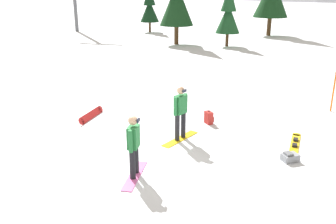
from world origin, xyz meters
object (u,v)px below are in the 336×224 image
at_px(snowboarder_midground, 180,112).
at_px(loose_snowboard_near_right, 91,115).
at_px(pine_tree_twin, 150,6).
at_px(pine_tree_leaning, 228,13).
at_px(snowboarder_foreground, 134,145).
at_px(loose_snowboard_far_spare, 295,143).
at_px(trail_marker_pole, 334,89).
at_px(backpack_red, 209,118).
at_px(backpack_grey, 290,157).

bearing_deg(snowboarder_midground, loose_snowboard_near_right, 162.37).
distance_m(pine_tree_twin, pine_tree_leaning, 11.20).
distance_m(snowboarder_foreground, loose_snowboard_far_spare, 5.28).
relative_size(snowboarder_midground, pine_tree_twin, 0.37).
bearing_deg(loose_snowboard_near_right, snowboarder_foreground, -51.77).
bearing_deg(pine_tree_leaning, trail_marker_pole, -70.23).
height_order(loose_snowboard_near_right, pine_tree_leaning, pine_tree_leaning).
bearing_deg(trail_marker_pole, pine_tree_leaning, 109.77).
bearing_deg(backpack_red, trail_marker_pole, 28.86).
height_order(backpack_red, pine_tree_leaning, pine_tree_leaning).
bearing_deg(snowboarder_foreground, pine_tree_twin, 105.62).
xyz_separation_m(snowboarder_midground, pine_tree_leaning, (-0.23, 19.03, 1.67)).
relative_size(backpack_grey, trail_marker_pole, 0.30).
relative_size(loose_snowboard_near_right, backpack_red, 3.58).
xyz_separation_m(snowboarder_foreground, pine_tree_leaning, (0.42, 21.64, 1.72)).
bearing_deg(backpack_grey, loose_snowboard_far_spare, 79.06).
distance_m(loose_snowboard_near_right, pine_tree_leaning, 18.36).
bearing_deg(backpack_grey, pine_tree_leaning, 100.13).
distance_m(backpack_red, pine_tree_twin, 26.54).
distance_m(trail_marker_pole, pine_tree_twin, 26.27).
xyz_separation_m(loose_snowboard_far_spare, backpack_grey, (-0.24, -1.25, 0.10)).
bearing_deg(snowboarder_midground, loose_snowboard_far_spare, 7.68).
height_order(loose_snowboard_far_spare, backpack_red, backpack_red).
bearing_deg(snowboarder_foreground, pine_tree_leaning, 88.90).
height_order(backpack_red, pine_tree_twin, pine_tree_twin).
relative_size(loose_snowboard_far_spare, pine_tree_twin, 0.39).
bearing_deg(loose_snowboard_far_spare, snowboarder_foreground, -143.62).
bearing_deg(snowboarder_foreground, loose_snowboard_near_right, 128.23).
distance_m(backpack_red, pine_tree_leaning, 17.59).
distance_m(snowboarder_foreground, pine_tree_leaning, 21.71).
bearing_deg(pine_tree_leaning, loose_snowboard_near_right, -100.71).
xyz_separation_m(snowboarder_foreground, backpack_grey, (3.95, 1.84, -0.75)).
height_order(backpack_red, backpack_grey, backpack_red).
distance_m(snowboarder_midground, trail_marker_pole, 6.56).
bearing_deg(backpack_grey, loose_snowboard_near_right, 164.47).
xyz_separation_m(snowboarder_foreground, trail_marker_pole, (5.79, 6.69, 0.03)).
bearing_deg(pine_tree_leaning, pine_tree_twin, 139.39).
height_order(backpack_grey, trail_marker_pole, trail_marker_pole).
bearing_deg(backpack_red, pine_tree_twin, 110.91).
bearing_deg(snowboarder_midground, backpack_grey, -13.19).
relative_size(snowboarder_foreground, pine_tree_leaning, 0.35).
xyz_separation_m(snowboarder_foreground, backpack_red, (1.35, 4.24, -0.65)).
distance_m(loose_snowboard_far_spare, trail_marker_pole, 4.03).
distance_m(snowboarder_foreground, trail_marker_pole, 8.85).
distance_m(snowboarder_midground, backpack_red, 1.90).
xyz_separation_m(backpack_red, backpack_grey, (2.61, -2.40, -0.10)).
relative_size(trail_marker_pole, pine_tree_leaning, 0.38).
bearing_deg(snowboarder_foreground, trail_marker_pole, 49.12).
height_order(loose_snowboard_far_spare, trail_marker_pole, trail_marker_pole).
bearing_deg(loose_snowboard_far_spare, trail_marker_pole, 66.11).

